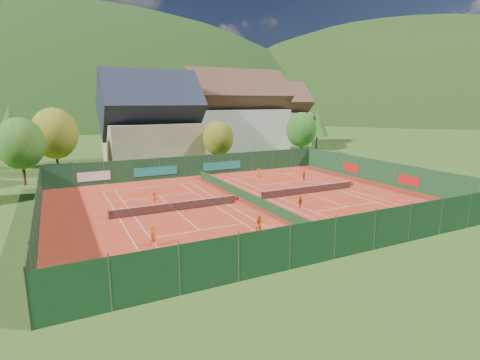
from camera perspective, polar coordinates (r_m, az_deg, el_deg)
name	(u,v)px	position (r m, az deg, el deg)	size (l,w,h in m)	color
ground	(248,202)	(40.48, 1.27, -3.32)	(600.00, 600.00, 0.00)	#305119
clay_pad	(248,201)	(40.47, 1.27, -3.29)	(40.00, 32.00, 0.01)	#B72F1A
court_markings_left	(177,211)	(37.54, -9.63, -4.65)	(11.03, 23.83, 0.00)	white
court_markings_right	(308,193)	(44.66, 10.39, -2.03)	(11.03, 23.83, 0.00)	white
tennis_net_left	(178,206)	(37.45, -9.43, -3.90)	(13.30, 0.10, 1.02)	#59595B
tennis_net_right	(310,189)	(44.64, 10.57, -1.39)	(13.30, 0.10, 1.02)	#59595B
court_divider	(248,197)	(40.35, 1.27, -2.61)	(0.03, 28.80, 1.00)	#13361A
fence_north	(194,166)	(54.34, -7.05, 2.11)	(40.00, 0.10, 3.00)	#163D21
fence_south	(355,234)	(27.56, 17.16, -7.90)	(40.00, 0.04, 3.00)	#123319
fence_west	(38,212)	(35.74, -28.47, -4.32)	(0.04, 32.00, 3.00)	#133419
fence_east	(383,173)	(52.38, 20.98, 1.06)	(0.09, 32.00, 3.00)	#14391D
chalet	(151,125)	(66.43, -13.37, 8.12)	(16.20, 12.00, 16.00)	#C5AE8B
hotel_block_a	(236,117)	(78.49, -0.67, 9.51)	(21.60, 11.00, 17.25)	silver
hotel_block_b	(273,118)	(92.27, 5.06, 9.34)	(17.28, 10.00, 15.50)	silver
tree_west_front	(20,144)	(54.90, -30.45, 4.81)	(5.72, 5.72, 8.69)	#4B2B1B
tree_west_mid	(55,133)	(60.70, -26.41, 6.37)	(6.44, 6.44, 9.78)	#402A16
tree_west_back	(11,127)	(68.88, -31.56, 6.92)	(5.60, 5.60, 10.00)	#492F1A
tree_center	(218,138)	(61.80, -3.34, 6.39)	(5.01, 5.01, 7.60)	#422D17
tree_east_front	(301,130)	(72.39, 9.32, 7.59)	(5.72, 5.72, 8.69)	#432C18
tree_east_mid	(317,123)	(84.73, 11.69, 8.55)	(5.04, 5.04, 9.00)	#443018
tree_east_back	(267,119)	(86.78, 4.18, 9.28)	(7.15, 7.15, 10.86)	#4D2C1B
mountain_backdrop	(130,174)	(276.66, -16.39, 0.89)	(820.00, 530.00, 242.00)	black
ball_hopper	(418,212)	(38.32, 25.48, -4.48)	(0.34, 0.34, 0.80)	slate
loose_ball_0	(188,226)	(32.94, -7.91, -6.92)	(0.07, 0.07, 0.07)	#CCD833
loose_ball_1	(385,224)	(35.51, 21.24, -6.24)	(0.07, 0.07, 0.07)	#CCD833
loose_ball_2	(234,189)	(46.18, -0.85, -1.34)	(0.07, 0.07, 0.07)	#CCD833
player_left_near	(153,236)	(28.79, -13.12, -8.33)	(0.57, 0.38, 1.57)	orange
player_left_mid	(259,224)	(30.68, 2.97, -6.78)	(0.75, 0.58, 1.54)	#D45C12
player_left_far	(154,198)	(39.86, -12.94, -2.67)	(1.02, 0.58, 1.57)	#ED4915
player_right_near	(300,202)	(38.40, 9.15, -3.29)	(0.75, 0.31, 1.28)	#D44A12
player_right_far_a	(259,173)	(53.62, 2.84, 1.13)	(0.60, 0.39, 1.23)	#D26012
player_right_far_b	(304,175)	(51.90, 9.69, 0.68)	(1.25, 0.40, 1.35)	#F04F15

